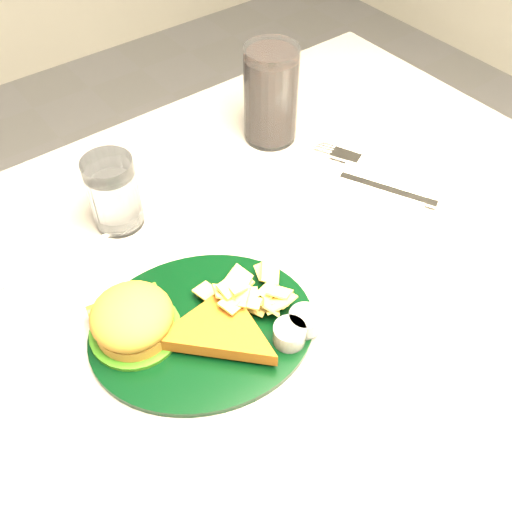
% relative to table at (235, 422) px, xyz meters
% --- Properties ---
extents(ground, '(4.00, 4.00, 0.00)m').
position_rel_table_xyz_m(ground, '(0.00, 0.00, -0.38)').
color(ground, gray).
rests_on(ground, ground).
extents(table, '(1.20, 0.80, 0.75)m').
position_rel_table_xyz_m(table, '(0.00, 0.00, 0.00)').
color(table, gray).
rests_on(table, ground).
extents(dinner_plate, '(0.33, 0.31, 0.06)m').
position_rel_table_xyz_m(dinner_plate, '(-0.06, -0.03, 0.41)').
color(dinner_plate, black).
rests_on(dinner_plate, table).
extents(water_glass, '(0.08, 0.08, 0.11)m').
position_rel_table_xyz_m(water_glass, '(-0.05, 0.19, 0.43)').
color(water_glass, white).
rests_on(water_glass, table).
extents(cola_glass, '(0.11, 0.11, 0.15)m').
position_rel_table_xyz_m(cola_glass, '(0.24, 0.22, 0.45)').
color(cola_glass, black).
rests_on(cola_glass, table).
extents(fork_napkin, '(0.22, 0.24, 0.01)m').
position_rel_table_xyz_m(fork_napkin, '(0.29, 0.01, 0.38)').
color(fork_napkin, white).
rests_on(fork_napkin, table).
extents(spoon, '(0.05, 0.16, 0.01)m').
position_rel_table_xyz_m(spoon, '(-0.12, -0.03, 0.38)').
color(spoon, silver).
rests_on(spoon, table).
extents(wrapped_straw, '(0.19, 0.07, 0.01)m').
position_rel_table_xyz_m(wrapped_straw, '(-0.13, 0.17, 0.38)').
color(wrapped_straw, white).
rests_on(wrapped_straw, table).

